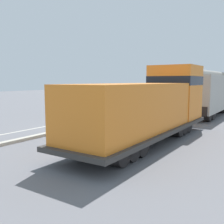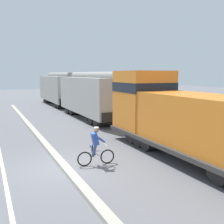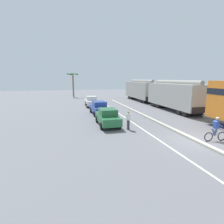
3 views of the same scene
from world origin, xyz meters
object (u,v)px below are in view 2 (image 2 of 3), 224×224
(locomotive, at_px, (183,120))
(hopper_car_lead, at_px, (92,96))
(hopper_car_middle, at_px, (59,89))
(cyclist, at_px, (96,147))

(locomotive, xyz_separation_m, hopper_car_lead, (-0.00, 12.16, 0.28))
(locomotive, bearing_deg, hopper_car_middle, 90.00)
(hopper_car_middle, relative_size, cyclist, 6.18)
(hopper_car_lead, bearing_deg, locomotive, -90.00)
(hopper_car_middle, xyz_separation_m, cyclist, (-4.31, -23.10, -1.26))
(locomotive, distance_m, hopper_car_middle, 23.76)
(locomotive, xyz_separation_m, cyclist, (-4.31, 0.65, -0.98))
(cyclist, bearing_deg, hopper_car_middle, 79.43)
(locomotive, xyz_separation_m, hopper_car_middle, (-0.00, 23.76, 0.28))
(locomotive, distance_m, hopper_car_lead, 12.16)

